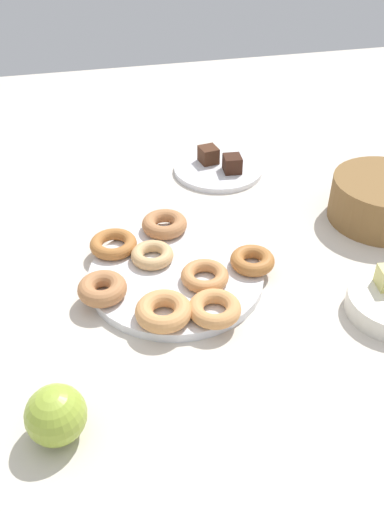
% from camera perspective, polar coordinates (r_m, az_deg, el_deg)
% --- Properties ---
extents(ground_plane, '(2.40, 2.40, 0.00)m').
position_cam_1_polar(ground_plane, '(0.96, -1.74, -2.49)').
color(ground_plane, beige).
extents(donut_plate, '(0.31, 0.31, 0.02)m').
position_cam_1_polar(donut_plate, '(0.95, -1.75, -2.10)').
color(donut_plate, silver).
rests_on(donut_plate, ground_plane).
extents(donut_0, '(0.12, 0.12, 0.02)m').
position_cam_1_polar(donut_0, '(1.01, -8.45, 1.28)').
color(donut_0, '#AD6B33').
rests_on(donut_0, donut_plate).
extents(donut_1, '(0.11, 0.11, 0.03)m').
position_cam_1_polar(donut_1, '(0.96, 6.50, -0.48)').
color(donut_1, '#AD6B33').
rests_on(donut_1, donut_plate).
extents(donut_2, '(0.12, 0.12, 0.03)m').
position_cam_1_polar(donut_2, '(0.90, -9.61, -3.47)').
color(donut_2, '#B27547').
rests_on(donut_2, donut_plate).
extents(donut_3, '(0.12, 0.12, 0.03)m').
position_cam_1_polar(donut_3, '(0.85, -3.08, -5.93)').
color(donut_3, tan).
rests_on(donut_3, donut_plate).
extents(donut_4, '(0.09, 0.09, 0.02)m').
position_cam_1_polar(donut_4, '(0.97, -4.29, 0.11)').
color(donut_4, tan).
rests_on(donut_4, donut_plate).
extents(donut_5, '(0.09, 0.09, 0.02)m').
position_cam_1_polar(donut_5, '(0.92, 1.38, -2.16)').
color(donut_5, '#C6844C').
rests_on(donut_5, donut_plate).
extents(donut_6, '(0.12, 0.12, 0.03)m').
position_cam_1_polar(donut_6, '(1.05, -2.98, 3.44)').
color(donut_6, '#B27547').
rests_on(donut_6, donut_plate).
extents(donut_7, '(0.11, 0.11, 0.03)m').
position_cam_1_polar(donut_7, '(0.86, 2.45, -5.67)').
color(donut_7, tan).
rests_on(donut_7, donut_plate).
extents(cake_plate, '(0.21, 0.21, 0.01)m').
position_cam_1_polar(cake_plate, '(1.29, 2.82, 9.27)').
color(cake_plate, silver).
rests_on(cake_plate, ground_plane).
extents(brownie_near, '(0.05, 0.05, 0.04)m').
position_cam_1_polar(brownie_near, '(1.31, 1.78, 10.82)').
color(brownie_near, '#472819').
rests_on(brownie_near, cake_plate).
extents(brownie_far, '(0.05, 0.04, 0.04)m').
position_cam_1_polar(brownie_far, '(1.27, 4.35, 9.86)').
color(brownie_far, '#381E14').
rests_on(brownie_far, cake_plate).
extents(basket, '(0.29, 0.29, 0.09)m').
position_cam_1_polar(basket, '(1.16, 19.88, 5.68)').
color(basket, brown).
rests_on(basket, ground_plane).
extents(apple, '(0.08, 0.08, 0.08)m').
position_cam_1_polar(apple, '(0.73, -14.41, -16.22)').
color(apple, '#93AD38').
rests_on(apple, ground_plane).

